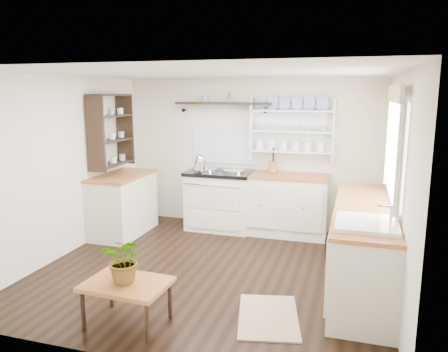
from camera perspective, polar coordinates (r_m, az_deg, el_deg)
The scene contains 19 objects.
floor at distance 5.35m, azimuth -1.53°, elevation -12.09°, with size 4.00×3.80×0.01m, color black.
wall_back at distance 6.82m, azimuth 3.49°, elevation 2.98°, with size 4.00×0.02×2.30m, color silver.
wall_right at distance 4.78m, azimuth 21.76°, elevation -1.25°, with size 0.02×3.80×2.30m, color silver.
wall_left at distance 5.95m, azimuth -20.18°, elevation 1.14°, with size 0.02×3.80×2.30m, color silver.
ceiling at distance 4.93m, azimuth -1.67°, elevation 13.33°, with size 4.00×3.80×0.01m, color white.
window at distance 4.86m, azimuth 21.37°, elevation 3.93°, with size 0.08×1.55×1.22m.
aga_cooker at distance 6.74m, azimuth -0.51°, elevation -3.07°, with size 1.01×0.70×0.93m.
back_cabinets at distance 6.55m, azimuth 7.92°, elevation -3.59°, with size 1.27×0.63×0.90m.
right_cabinets at distance 5.04m, azimuth 17.68°, elevation -8.51°, with size 0.62×2.43×0.90m.
belfast_sink at distance 4.22m, azimuth 18.03°, elevation -7.47°, with size 0.55×0.60×0.45m.
left_cabinets at distance 6.66m, azimuth -13.07°, elevation -3.53°, with size 0.62×1.13×0.90m.
plate_rack at distance 6.62m, azimuth 8.96°, elevation 6.15°, with size 1.20×0.22×0.90m.
high_shelf at distance 6.74m, azimuth -0.04°, elevation 9.38°, with size 1.50×0.29×0.16m.
left_shelving at distance 6.55m, azimuth -14.55°, elevation 5.84°, with size 0.28×0.80×1.05m, color black.
kettle at distance 6.60m, azimuth -3.15°, elevation 1.78°, with size 0.18×0.18×0.23m, color silver, non-canonical shape.
utensil_crock at distance 6.55m, azimuth 6.35°, elevation 1.17°, with size 0.13×0.13×0.16m, color olive.
center_table at distance 4.17m, azimuth -12.59°, elevation -13.95°, with size 0.77×0.57×0.41m.
potted_plant at distance 4.07m, azimuth -12.75°, elevation -10.59°, with size 0.39×0.34×0.43m, color #3F7233.
floor_rug at distance 4.35m, azimuth 5.80°, elevation -17.81°, with size 0.55×0.85×0.02m, color brown.
Camera 1 is at (1.57, -4.67, 2.10)m, focal length 35.00 mm.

